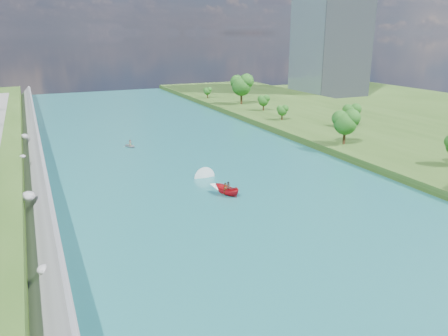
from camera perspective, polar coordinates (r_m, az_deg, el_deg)
name	(u,v)px	position (r m, az deg, el deg)	size (l,w,h in m)	color
ground	(255,217)	(57.69, 4.13, -6.39)	(260.00, 260.00, 0.00)	#2D5119
river_water	(200,174)	(74.72, -3.12, -0.75)	(55.00, 240.00, 0.10)	#1A6365
berm_east	(415,142)	(102.53, 23.66, 3.18)	(44.00, 240.00, 1.50)	#2D5119
riprap_bank	(36,186)	(68.83, -23.36, -2.23)	(4.08, 236.00, 4.10)	slate
office_tower	(332,14)	(177.99, 13.91, 18.97)	(22.00, 22.00, 60.00)	gray
trees_east	(372,122)	(91.84, 18.78, 5.66)	(17.19, 137.96, 11.00)	#215516
motorboat	(223,187)	(65.83, -0.15, -2.55)	(3.60, 19.04, 2.07)	red
raft	(130,145)	(94.08, -12.14, 2.92)	(3.04, 3.56, 1.54)	#9C9EA5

